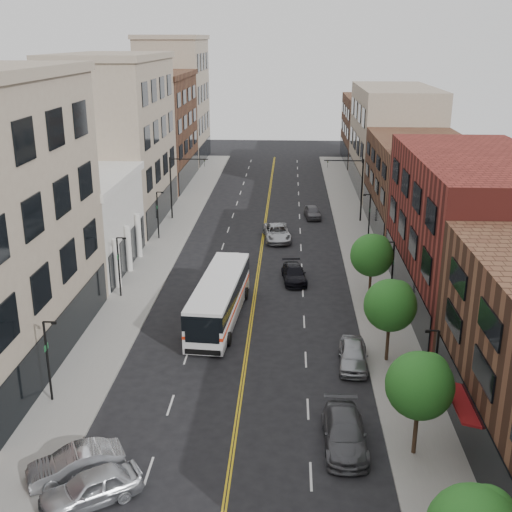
% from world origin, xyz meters
% --- Properties ---
extents(ground, '(220.00, 220.00, 0.00)m').
position_xyz_m(ground, '(0.00, 0.00, 0.00)').
color(ground, black).
rests_on(ground, ground).
extents(sidewalk_left, '(4.00, 110.00, 0.15)m').
position_xyz_m(sidewalk_left, '(-10.00, 35.00, 0.07)').
color(sidewalk_left, gray).
rests_on(sidewalk_left, ground).
extents(sidewalk_right, '(4.00, 110.00, 0.15)m').
position_xyz_m(sidewalk_right, '(10.00, 35.00, 0.07)').
color(sidewalk_right, gray).
rests_on(sidewalk_right, ground).
extents(bldg_l_white, '(10.00, 14.00, 8.00)m').
position_xyz_m(bldg_l_white, '(-17.00, 31.00, 4.00)').
color(bldg_l_white, silver).
rests_on(bldg_l_white, ground).
extents(bldg_l_far_a, '(10.00, 20.00, 18.00)m').
position_xyz_m(bldg_l_far_a, '(-17.00, 48.00, 9.00)').
color(bldg_l_far_a, gray).
rests_on(bldg_l_far_a, ground).
extents(bldg_l_far_b, '(10.00, 20.00, 15.00)m').
position_xyz_m(bldg_l_far_b, '(-17.00, 68.00, 7.50)').
color(bldg_l_far_b, brown).
rests_on(bldg_l_far_b, ground).
extents(bldg_l_far_c, '(10.00, 16.00, 20.00)m').
position_xyz_m(bldg_l_far_c, '(-17.00, 86.00, 10.00)').
color(bldg_l_far_c, gray).
rests_on(bldg_l_far_c, ground).
extents(bldg_r_mid, '(10.00, 22.00, 12.00)m').
position_xyz_m(bldg_r_mid, '(17.00, 24.00, 6.00)').
color(bldg_r_mid, maroon).
rests_on(bldg_r_mid, ground).
extents(bldg_r_far_a, '(10.00, 20.00, 10.00)m').
position_xyz_m(bldg_r_far_a, '(17.00, 45.00, 5.00)').
color(bldg_r_far_a, brown).
rests_on(bldg_r_far_a, ground).
extents(bldg_r_far_b, '(10.00, 22.00, 14.00)m').
position_xyz_m(bldg_r_far_b, '(17.00, 66.00, 7.00)').
color(bldg_r_far_b, gray).
rests_on(bldg_r_far_b, ground).
extents(bldg_r_far_c, '(10.00, 18.00, 11.00)m').
position_xyz_m(bldg_r_far_c, '(17.00, 86.00, 5.50)').
color(bldg_r_far_c, brown).
rests_on(bldg_r_far_c, ground).
extents(tree_r_1, '(3.40, 3.40, 5.59)m').
position_xyz_m(tree_r_1, '(9.39, 4.07, 4.13)').
color(tree_r_1, black).
rests_on(tree_r_1, sidewalk_right).
extents(tree_r_2, '(3.40, 3.40, 5.59)m').
position_xyz_m(tree_r_2, '(9.39, 14.07, 4.13)').
color(tree_r_2, black).
rests_on(tree_r_2, sidewalk_right).
extents(tree_r_3, '(3.40, 3.40, 5.59)m').
position_xyz_m(tree_r_3, '(9.39, 24.07, 4.13)').
color(tree_r_3, black).
rests_on(tree_r_3, sidewalk_right).
extents(lamp_l_1, '(0.81, 0.55, 5.05)m').
position_xyz_m(lamp_l_1, '(-10.95, 8.00, 2.97)').
color(lamp_l_1, black).
rests_on(lamp_l_1, sidewalk_left).
extents(lamp_l_2, '(0.81, 0.55, 5.05)m').
position_xyz_m(lamp_l_2, '(-10.95, 24.00, 2.97)').
color(lamp_l_2, black).
rests_on(lamp_l_2, sidewalk_left).
extents(lamp_l_3, '(0.81, 0.55, 5.05)m').
position_xyz_m(lamp_l_3, '(-10.95, 40.00, 2.97)').
color(lamp_l_3, black).
rests_on(lamp_l_3, sidewalk_left).
extents(lamp_r_1, '(0.81, 0.55, 5.05)m').
position_xyz_m(lamp_r_1, '(10.95, 8.00, 2.97)').
color(lamp_r_1, black).
rests_on(lamp_r_1, sidewalk_right).
extents(lamp_r_2, '(0.81, 0.55, 5.05)m').
position_xyz_m(lamp_r_2, '(10.95, 24.00, 2.97)').
color(lamp_r_2, black).
rests_on(lamp_r_2, sidewalk_right).
extents(lamp_r_3, '(0.81, 0.55, 5.05)m').
position_xyz_m(lamp_r_3, '(10.95, 40.00, 2.97)').
color(lamp_r_3, black).
rests_on(lamp_r_3, sidewalk_right).
extents(signal_mast_left, '(4.49, 0.18, 7.20)m').
position_xyz_m(signal_mast_left, '(-10.27, 48.00, 4.65)').
color(signal_mast_left, black).
rests_on(signal_mast_left, sidewalk_left).
extents(signal_mast_right, '(4.49, 0.18, 7.20)m').
position_xyz_m(signal_mast_right, '(10.27, 48.00, 4.65)').
color(signal_mast_right, black).
rests_on(signal_mast_right, sidewalk_right).
extents(city_bus, '(3.77, 12.83, 3.26)m').
position_xyz_m(city_bus, '(-2.39, 20.07, 1.89)').
color(city_bus, silver).
rests_on(city_bus, ground).
extents(car_angle_a, '(4.96, 4.15, 1.60)m').
position_xyz_m(car_angle_a, '(-6.13, -0.38, 0.80)').
color(car_angle_a, silver).
rests_on(car_angle_a, ground).
extents(car_angle_b, '(4.80, 3.60, 1.51)m').
position_xyz_m(car_angle_b, '(-7.40, 1.39, 0.76)').
color(car_angle_b, '#B3B6BC').
rests_on(car_angle_b, ground).
extents(car_parked_mid, '(2.28, 5.43, 1.57)m').
position_xyz_m(car_parked_mid, '(5.80, 4.58, 0.78)').
color(car_parked_mid, '#494A4E').
rests_on(car_parked_mid, ground).
extents(car_parked_far, '(2.11, 4.72, 1.57)m').
position_xyz_m(car_parked_far, '(7.03, 13.34, 0.79)').
color(car_parked_far, '#9C9FA3').
rests_on(car_parked_far, ground).
extents(car_lane_behind, '(2.07, 4.58, 1.46)m').
position_xyz_m(car_lane_behind, '(-2.53, 31.57, 0.73)').
color(car_lane_behind, '#46454A').
rests_on(car_lane_behind, ground).
extents(car_lane_a, '(2.46, 4.94, 1.38)m').
position_xyz_m(car_lane_a, '(3.25, 28.47, 0.69)').
color(car_lane_a, black).
rests_on(car_lane_a, ground).
extents(car_lane_b, '(3.38, 6.08, 1.61)m').
position_xyz_m(car_lane_b, '(1.50, 40.54, 0.80)').
color(car_lane_b, '#ACAFB4').
rests_on(car_lane_b, ground).
extents(car_lane_c, '(2.17, 4.37, 1.43)m').
position_xyz_m(car_lane_c, '(5.50, 49.47, 0.72)').
color(car_lane_c, '#4F4E54').
rests_on(car_lane_c, ground).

